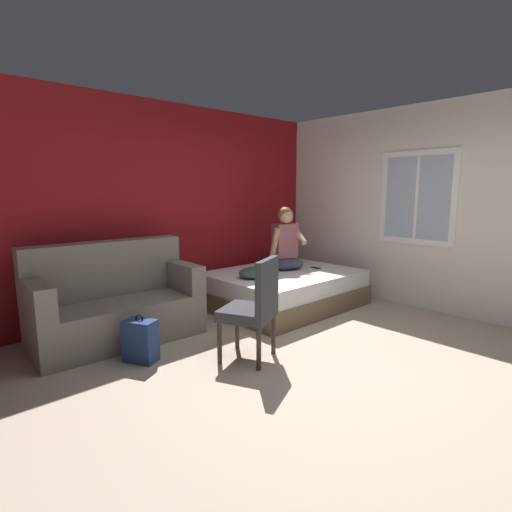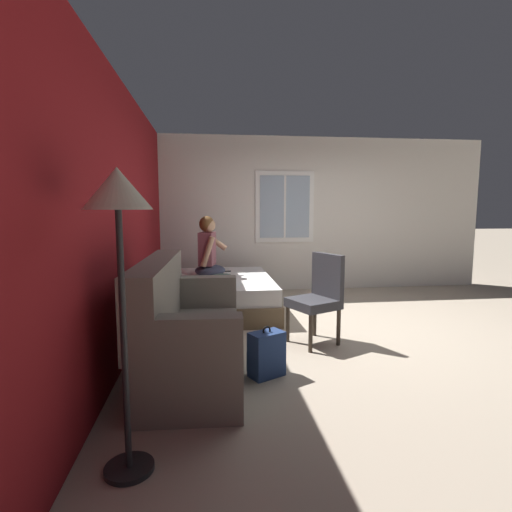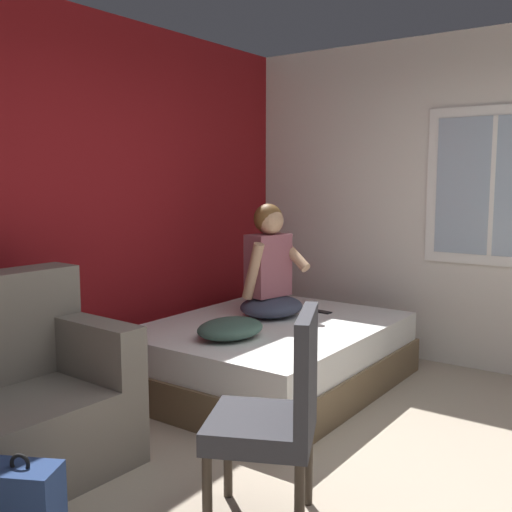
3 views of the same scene
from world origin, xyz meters
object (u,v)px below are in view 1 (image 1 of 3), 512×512
Objects in this scene: side_chair at (254,305)px; throw_pillow at (257,272)px; couch at (115,303)px; bed at (283,289)px; person_seated at (285,244)px; cell_phone at (316,268)px; backpack at (141,341)px.

side_chair is 2.04× the size of throw_pillow.
couch reaches higher than side_chair.
throw_pillow is at bearing -176.83° from bed.
couch is at bearing 170.81° from bed.
person_seated is (2.40, -0.23, 0.44)m from couch.
backpack is at bearing -169.66° from cell_phone.
couch is 1.76m from throw_pillow.
side_chair is (0.73, -1.41, 0.14)m from couch.
bed is 0.62m from throw_pillow.
throw_pillow is (-0.53, -0.03, 0.31)m from bed.
bed reaches higher than backpack.
person_seated is 1.82× the size of throw_pillow.
cell_phone is (0.35, -0.27, -0.35)m from person_seated.
bed is at bearing -9.19° from couch.
backpack is 2.85m from cell_phone.
person_seated is 6.08× the size of cell_phone.
couch is 2.81m from cell_phone.
throw_pillow is at bearing 10.31° from backpack.
couch is 1.98× the size of person_seated.
person_seated is at bearing 37.49° from bed.
person_seated reaches higher than backpack.
throw_pillow is (0.97, 1.02, 0.02)m from side_chair.
cell_phone is at bearing 24.11° from side_chair.
person_seated reaches higher than bed.
cell_phone is (2.76, -0.50, 0.09)m from couch.
person_seated is at bearing 35.16° from side_chair.
side_chair is 1.12× the size of person_seated.
person_seated is at bearing 11.00° from backpack.
couch is 1.77× the size of side_chair.
backpack is at bearing -95.55° from couch.
couch is at bearing 117.41° from side_chair.
couch is (-2.24, 0.36, 0.16)m from bed.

